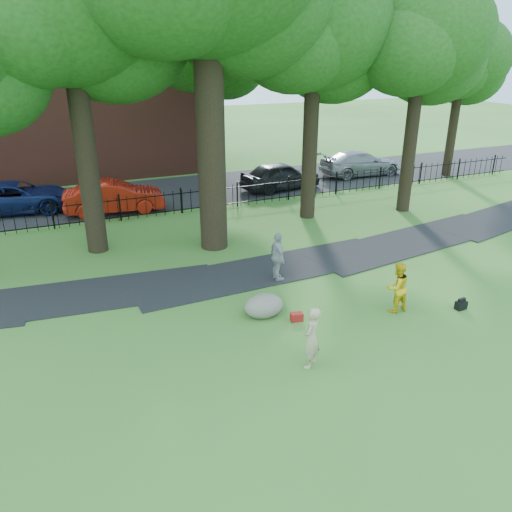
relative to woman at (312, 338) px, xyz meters
name	(u,v)px	position (x,y,z in m)	size (l,w,h in m)	color
ground	(291,325)	(0.50, 2.05, -0.84)	(120.00, 120.00, 0.00)	#326222
footpath	(267,270)	(1.50, 5.95, -0.84)	(36.00, 2.60, 0.03)	black
street	(163,194)	(0.50, 18.05, -0.84)	(80.00, 7.00, 0.02)	black
iron_fence	(181,202)	(0.50, 14.05, -0.24)	(44.00, 0.04, 1.20)	black
brick_building	(63,77)	(-3.50, 26.05, 5.16)	(18.00, 8.00, 12.00)	brown
tree_row	(209,34)	(1.02, 10.45, 7.31)	(26.82, 7.96, 12.42)	black
woman	(312,338)	(0.00, 0.00, 0.00)	(0.62, 0.40, 1.69)	tan
man	(397,287)	(3.88, 1.54, -0.03)	(0.79, 0.62, 1.63)	gold
pedestrian	(278,257)	(1.48, 5.05, 0.05)	(1.04, 0.43, 1.78)	#99989D
boulder	(264,304)	(0.00, 2.95, -0.48)	(1.23, 0.93, 0.72)	slate
backpack	(461,305)	(5.87, 0.79, -0.71)	(0.35, 0.22, 0.27)	black
red_bag	(297,317)	(0.76, 2.21, -0.72)	(0.37, 0.23, 0.25)	maroon
red_sedan	(114,197)	(-2.52, 15.55, -0.04)	(1.69, 4.85, 1.60)	#A81A0C
navy_van	(16,197)	(-7.02, 17.53, -0.08)	(2.54, 5.50, 1.53)	#0E1A47
grey_car	(281,176)	(7.08, 16.23, -0.03)	(1.92, 4.77, 1.63)	black
silver_car	(360,163)	(13.34, 17.34, -0.06)	(2.21, 5.43, 1.57)	gray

